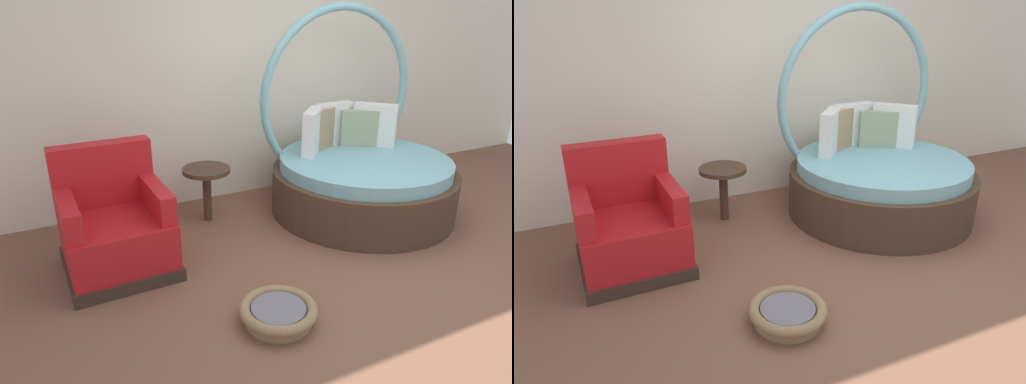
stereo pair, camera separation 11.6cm
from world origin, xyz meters
TOP-DOWN VIEW (x-y plane):
  - ground_plane at (0.00, 0.00)m, footprint 8.00×8.00m
  - back_wall at (0.00, 2.13)m, footprint 8.00×0.12m
  - round_daybed at (0.56, 1.17)m, footprint 1.77×1.77m
  - red_armchair at (-1.81, 1.07)m, footprint 0.82×0.82m
  - pet_basket at (-1.01, -0.09)m, footprint 0.51×0.51m
  - side_table at (-0.88, 1.56)m, footprint 0.44×0.44m

SIDE VIEW (x-z plane):
  - ground_plane at x=0.00m, z-range -0.02..0.00m
  - pet_basket at x=-1.01m, z-range 0.01..0.14m
  - red_armchair at x=-1.81m, z-range -0.14..0.80m
  - round_daybed at x=0.56m, z-range -0.58..1.36m
  - side_table at x=-0.88m, z-range 0.17..0.69m
  - back_wall at x=0.00m, z-range 0.00..2.62m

